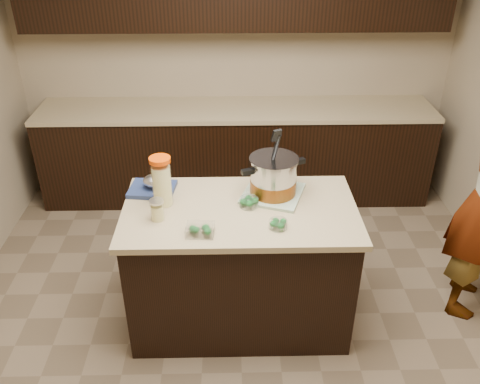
# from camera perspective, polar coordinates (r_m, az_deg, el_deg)

# --- Properties ---
(ground_plane) EXTENTS (4.00, 4.00, 0.00)m
(ground_plane) POSITION_cam_1_polar(r_m,az_deg,el_deg) (3.71, -0.00, -13.67)
(ground_plane) COLOR brown
(ground_plane) RESTS_ON ground
(room_shell) EXTENTS (4.04, 4.04, 2.72)m
(room_shell) POSITION_cam_1_polar(r_m,az_deg,el_deg) (2.79, -0.00, 12.35)
(room_shell) COLOR tan
(room_shell) RESTS_ON ground
(back_cabinets) EXTENTS (3.60, 0.63, 2.33)m
(back_cabinets) POSITION_cam_1_polar(r_m,az_deg,el_deg) (4.69, -0.46, 10.09)
(back_cabinets) COLOR black
(back_cabinets) RESTS_ON ground
(island) EXTENTS (1.46, 0.81, 0.90)m
(island) POSITION_cam_1_polar(r_m,az_deg,el_deg) (3.41, -0.00, -8.23)
(island) COLOR black
(island) RESTS_ON ground
(dish_towel) EXTENTS (0.46, 0.46, 0.02)m
(dish_towel) POSITION_cam_1_polar(r_m,az_deg,el_deg) (3.29, 3.70, -0.16)
(dish_towel) COLOR #568057
(dish_towel) RESTS_ON island
(stock_pot) EXTENTS (0.42, 0.41, 0.44)m
(stock_pot) POSITION_cam_1_polar(r_m,az_deg,el_deg) (3.23, 3.76, 1.57)
(stock_pot) COLOR #B7B7BC
(stock_pot) RESTS_ON dish_towel
(lemonade_pitcher) EXTENTS (0.13, 0.13, 0.32)m
(lemonade_pitcher) POSITION_cam_1_polar(r_m,az_deg,el_deg) (3.16, -8.77, 0.99)
(lemonade_pitcher) COLOR #DFD488
(lemonade_pitcher) RESTS_ON island
(mason_jar) EXTENTS (0.10, 0.10, 0.14)m
(mason_jar) POSITION_cam_1_polar(r_m,az_deg,el_deg) (3.05, -9.27, -2.05)
(mason_jar) COLOR #DFD488
(mason_jar) RESTS_ON island
(broccoli_tub_left) EXTENTS (0.14, 0.14, 0.06)m
(broccoli_tub_left) POSITION_cam_1_polar(r_m,az_deg,el_deg) (3.16, 1.01, -1.21)
(broccoli_tub_left) COLOR silver
(broccoli_tub_left) RESTS_ON island
(broccoli_tub_right) EXTENTS (0.11, 0.11, 0.05)m
(broccoli_tub_right) POSITION_cam_1_polar(r_m,az_deg,el_deg) (2.97, 4.31, -3.66)
(broccoli_tub_right) COLOR silver
(broccoli_tub_right) RESTS_ON island
(broccoli_tub_rect) EXTENTS (0.17, 0.13, 0.06)m
(broccoli_tub_rect) POSITION_cam_1_polar(r_m,az_deg,el_deg) (2.92, -4.50, -4.30)
(broccoli_tub_rect) COLOR silver
(broccoli_tub_rect) RESTS_ON island
(blue_tray) EXTENTS (0.32, 0.27, 0.11)m
(blue_tray) POSITION_cam_1_polar(r_m,az_deg,el_deg) (3.36, -9.72, 0.66)
(blue_tray) COLOR navy
(blue_tray) RESTS_ON island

